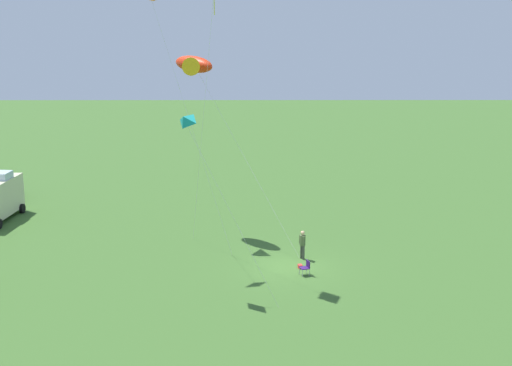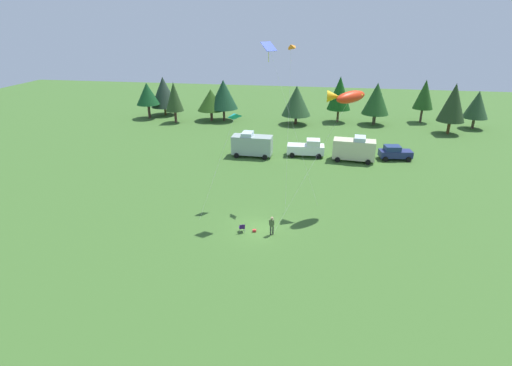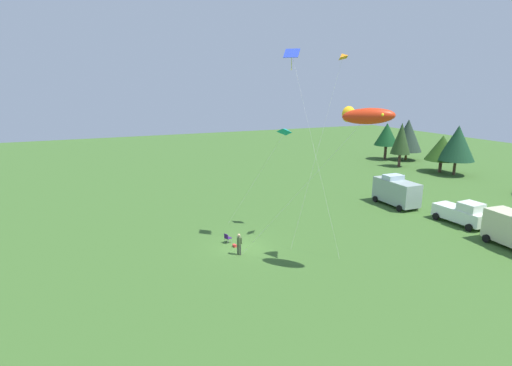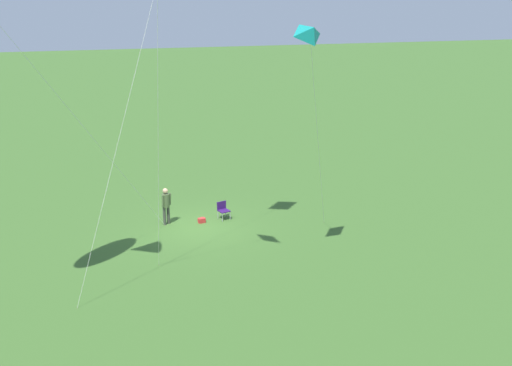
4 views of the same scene
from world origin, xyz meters
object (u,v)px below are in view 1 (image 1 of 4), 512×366
(folding_chair, at_px, (306,267))
(kite_delta_teal, at_px, (183,121))
(kite_large_fish, at_px, (193,65))
(backpack_on_grass, at_px, (300,266))
(person_kite_flyer, at_px, (302,243))
(car_navy_hatch, at_px, (1,188))

(folding_chair, xyz_separation_m, kite_delta_teal, (-1.98, 6.42, 8.47))
(folding_chair, relative_size, kite_large_fish, 0.07)
(folding_chair, relative_size, backpack_on_grass, 2.56)
(kite_large_fish, height_order, kite_delta_teal, kite_large_fish)
(person_kite_flyer, height_order, backpack_on_grass, person_kite_flyer)
(kite_delta_teal, bearing_deg, person_kite_flyer, -54.14)
(person_kite_flyer, height_order, kite_large_fish, kite_large_fish)
(person_kite_flyer, relative_size, kite_large_fish, 0.15)
(kite_large_fish, xyz_separation_m, kite_delta_teal, (-10.42, -0.32, -2.05))
(car_navy_hatch, distance_m, kite_delta_teal, 25.65)
(person_kite_flyer, bearing_deg, folding_chair, 60.22)
(person_kite_flyer, xyz_separation_m, car_navy_hatch, (13.64, 22.54, -0.07))
(car_navy_hatch, bearing_deg, kite_delta_teal, 33.59)
(kite_large_fish, bearing_deg, backpack_on_grass, -138.63)
(person_kite_flyer, height_order, kite_delta_teal, kite_delta_teal)
(car_navy_hatch, bearing_deg, folding_chair, 46.30)
(folding_chair, height_order, kite_large_fish, kite_large_fish)
(backpack_on_grass, bearing_deg, kite_large_fish, 41.37)
(folding_chair, relative_size, kite_delta_teal, 0.09)
(kite_large_fish, bearing_deg, person_kite_flyer, -130.75)
(person_kite_flyer, distance_m, kite_delta_teal, 11.19)
(backpack_on_grass, bearing_deg, folding_chair, -166.89)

